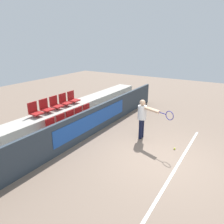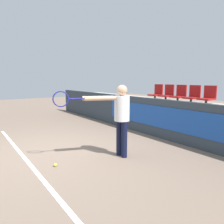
# 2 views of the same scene
# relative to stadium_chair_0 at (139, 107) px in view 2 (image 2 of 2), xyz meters

# --- Properties ---
(ground_plane) EXTENTS (30.00, 30.00, 0.00)m
(ground_plane) POSITION_rel_stadium_chair_0_xyz_m (1.06, -3.76, -0.69)
(ground_plane) COLOR #7A6656
(court_baseline) EXTENTS (5.76, 0.08, 0.01)m
(court_baseline) POSITION_rel_stadium_chair_0_xyz_m (1.06, -4.29, -0.69)
(court_baseline) COLOR white
(court_baseline) RESTS_ON ground
(barrier_wall) EXTENTS (12.26, 0.14, 1.12)m
(barrier_wall) POSITION_rel_stadium_chair_0_xyz_m (1.08, -0.64, -0.13)
(barrier_wall) COLOR #2D3842
(barrier_wall) RESTS_ON ground
(bleacher_tier_front) EXTENTS (11.86, 0.88, 0.47)m
(bleacher_tier_front) POSITION_rel_stadium_chair_0_xyz_m (1.06, -0.12, -0.46)
(bleacher_tier_front) COLOR #ADA89E
(bleacher_tier_front) RESTS_ON ground
(bleacher_tier_middle) EXTENTS (11.86, 0.88, 0.95)m
(bleacher_tier_middle) POSITION_rel_stadium_chair_0_xyz_m (1.06, 0.76, -0.22)
(bleacher_tier_middle) COLOR #ADA89E
(bleacher_tier_middle) RESTS_ON ground
(stadium_chair_0) EXTENTS (0.41, 0.42, 0.54)m
(stadium_chair_0) POSITION_rel_stadium_chair_0_xyz_m (0.00, 0.00, 0.00)
(stadium_chair_0) COLOR #333333
(stadium_chair_0) RESTS_ON bleacher_tier_front
(stadium_chair_1) EXTENTS (0.41, 0.42, 0.54)m
(stadium_chair_1) POSITION_rel_stadium_chair_0_xyz_m (0.53, 0.00, 0.00)
(stadium_chair_1) COLOR #333333
(stadium_chair_1) RESTS_ON bleacher_tier_front
(stadium_chair_2) EXTENTS (0.41, 0.42, 0.54)m
(stadium_chair_2) POSITION_rel_stadium_chair_0_xyz_m (1.06, 0.00, 0.00)
(stadium_chair_2) COLOR #333333
(stadium_chair_2) RESTS_ON bleacher_tier_front
(stadium_chair_3) EXTENTS (0.41, 0.42, 0.54)m
(stadium_chair_3) POSITION_rel_stadium_chair_0_xyz_m (1.59, 0.00, 0.00)
(stadium_chair_3) COLOR #333333
(stadium_chair_3) RESTS_ON bleacher_tier_front
(stadium_chair_4) EXTENTS (0.41, 0.42, 0.54)m
(stadium_chair_4) POSITION_rel_stadium_chair_0_xyz_m (2.12, 0.00, 0.00)
(stadium_chair_4) COLOR #333333
(stadium_chair_4) RESTS_ON bleacher_tier_front
(stadium_chair_5) EXTENTS (0.41, 0.42, 0.54)m
(stadium_chair_5) POSITION_rel_stadium_chair_0_xyz_m (0.00, 0.88, 0.47)
(stadium_chair_5) COLOR #333333
(stadium_chair_5) RESTS_ON bleacher_tier_middle
(stadium_chair_6) EXTENTS (0.41, 0.42, 0.54)m
(stadium_chair_6) POSITION_rel_stadium_chair_0_xyz_m (0.53, 0.88, 0.47)
(stadium_chair_6) COLOR #333333
(stadium_chair_6) RESTS_ON bleacher_tier_middle
(stadium_chair_7) EXTENTS (0.41, 0.42, 0.54)m
(stadium_chair_7) POSITION_rel_stadium_chair_0_xyz_m (1.06, 0.88, 0.47)
(stadium_chair_7) COLOR #333333
(stadium_chair_7) RESTS_ON bleacher_tier_middle
(stadium_chair_8) EXTENTS (0.41, 0.42, 0.54)m
(stadium_chair_8) POSITION_rel_stadium_chair_0_xyz_m (1.59, 0.88, 0.47)
(stadium_chair_8) COLOR #333333
(stadium_chair_8) RESTS_ON bleacher_tier_middle
(stadium_chair_9) EXTENTS (0.41, 0.42, 0.54)m
(stadium_chair_9) POSITION_rel_stadium_chair_0_xyz_m (2.12, 0.88, 0.47)
(stadium_chair_9) COLOR #333333
(stadium_chair_9) RESTS_ON bleacher_tier_middle
(tennis_player) EXTENTS (0.67, 1.51, 1.56)m
(tennis_player) POSITION_rel_stadium_chair_0_xyz_m (2.20, -2.57, 0.28)
(tennis_player) COLOR black
(tennis_player) RESTS_ON ground
(tennis_ball) EXTENTS (0.07, 0.07, 0.07)m
(tennis_ball) POSITION_rel_stadium_chair_0_xyz_m (1.97, -3.91, -0.66)
(tennis_ball) COLOR #CCDB33
(tennis_ball) RESTS_ON ground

